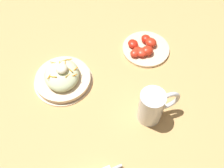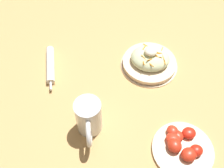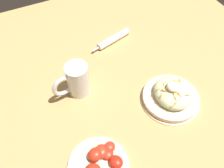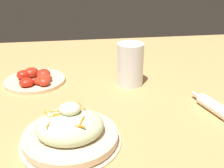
{
  "view_description": "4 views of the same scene",
  "coord_description": "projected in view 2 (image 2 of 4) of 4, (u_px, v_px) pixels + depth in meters",
  "views": [
    {
      "loc": [
        -0.48,
        0.01,
        0.83
      ],
      "look_at": [
        0.03,
        -0.06,
        0.07
      ],
      "focal_mm": 42.51,
      "sensor_mm": 36.0,
      "label": 1
    },
    {
      "loc": [
        0.04,
        -0.57,
        0.79
      ],
      "look_at": [
        -0.02,
        -0.05,
        0.08
      ],
      "focal_mm": 42.04,
      "sensor_mm": 36.0,
      "label": 2
    },
    {
      "loc": [
        0.47,
        -0.3,
        0.75
      ],
      "look_at": [
        -0.01,
        -0.06,
        0.05
      ],
      "focal_mm": 38.08,
      "sensor_mm": 36.0,
      "label": 3
    },
    {
      "loc": [
        0.09,
        0.63,
        0.38
      ],
      "look_at": [
        0.0,
        -0.04,
        0.07
      ],
      "focal_mm": 44.97,
      "sensor_mm": 36.0,
      "label": 4
    }
  ],
  "objects": [
    {
      "name": "salad_plate",
      "position": [
        150.0,
        61.0,
        1.01
      ],
      "size": [
        0.22,
        0.22,
        0.09
      ],
      "color": "beige",
      "rests_on": "ground_plane"
    },
    {
      "name": "napkin_roll",
      "position": [
        50.0,
        65.0,
        1.02
      ],
      "size": [
        0.07,
        0.21,
        0.03
      ],
      "color": "white",
      "rests_on": "ground_plane"
    },
    {
      "name": "beer_mug",
      "position": [
        89.0,
        119.0,
        0.83
      ],
      "size": [
        0.08,
        0.15,
        0.13
      ],
      "color": "white",
      "rests_on": "ground_plane"
    },
    {
      "name": "tomato_plate",
      "position": [
        182.0,
        147.0,
        0.82
      ],
      "size": [
        0.19,
        0.19,
        0.04
      ],
      "color": "beige",
      "rests_on": "ground_plane"
    },
    {
      "name": "ground_plane",
      "position": [
        118.0,
        87.0,
        0.97
      ],
      "size": [
        1.43,
        1.43,
        0.0
      ],
      "primitive_type": "plane",
      "color": "tan"
    }
  ]
}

